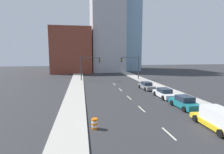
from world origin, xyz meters
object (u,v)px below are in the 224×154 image
(box_truck_yellow, at_px, (219,119))
(sedan_white, at_px, (164,93))
(traffic_signal_right, at_px, (133,64))
(traffic_barrel, at_px, (95,124))
(sedan_gray, at_px, (146,86))
(traffic_signal_left, at_px, (87,65))
(sedan_teal, at_px, (185,102))

(box_truck_yellow, relative_size, sedan_white, 1.16)
(traffic_signal_right, bearing_deg, box_truck_yellow, -92.64)
(traffic_barrel, bearing_deg, sedan_white, 39.97)
(box_truck_yellow, distance_m, sedan_gray, 18.19)
(traffic_signal_left, bearing_deg, box_truck_yellow, -71.05)
(sedan_teal, bearing_deg, traffic_barrel, -161.58)
(box_truck_yellow, height_order, sedan_teal, box_truck_yellow)
(sedan_teal, relative_size, sedan_gray, 0.97)
(traffic_barrel, height_order, sedan_gray, sedan_gray)
(sedan_teal, bearing_deg, traffic_signal_left, 112.41)
(sedan_white, bearing_deg, box_truck_yellow, -93.13)
(box_truck_yellow, height_order, sedan_gray, box_truck_yellow)
(traffic_signal_left, distance_m, sedan_gray, 17.20)
(traffic_signal_right, height_order, sedan_teal, traffic_signal_right)
(box_truck_yellow, relative_size, sedan_teal, 1.24)
(box_truck_yellow, relative_size, sedan_gray, 1.20)
(traffic_signal_right, bearing_deg, traffic_barrel, -112.98)
(traffic_signal_left, relative_size, box_truck_yellow, 1.13)
(sedan_white, distance_m, sedan_gray, 6.64)
(traffic_barrel, relative_size, sedan_gray, 0.21)
(sedan_teal, height_order, sedan_white, sedan_teal)
(traffic_barrel, distance_m, sedan_white, 14.98)
(box_truck_yellow, bearing_deg, sedan_white, 89.47)
(sedan_gray, bearing_deg, sedan_white, -89.55)
(traffic_barrel, distance_m, box_truck_yellow, 11.10)
(traffic_signal_right, relative_size, sedan_white, 1.31)
(traffic_barrel, bearing_deg, box_truck_yellow, -10.05)
(box_truck_yellow, xyz_separation_m, sedan_gray, (0.20, 18.18, -0.23))
(box_truck_yellow, bearing_deg, sedan_gray, 91.61)
(sedan_teal, bearing_deg, sedan_gray, 89.85)
(traffic_signal_right, distance_m, sedan_white, 19.82)
(traffic_signal_right, height_order, traffic_barrel, traffic_signal_right)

